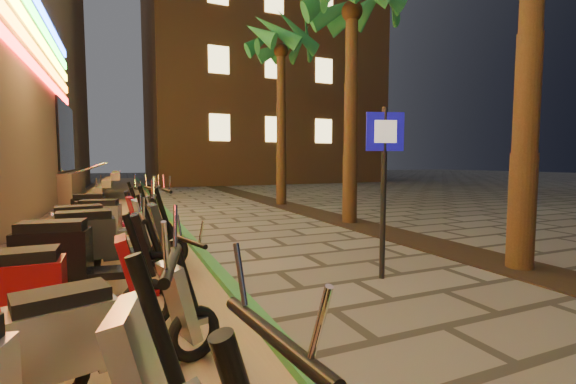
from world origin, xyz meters
name	(u,v)px	position (x,y,z in m)	size (l,w,h in m)	color
parking_strip	(108,221)	(-2.60, 10.00, 0.01)	(3.40, 60.00, 0.01)	#8C7251
green_curb	(169,216)	(-0.90, 10.00, 0.05)	(0.18, 60.00, 0.10)	#266632
planting_strip	(396,235)	(3.60, 5.00, 0.01)	(1.20, 40.00, 0.02)	black
apartment_block	(252,42)	(9.00, 32.00, 12.50)	(18.00, 16.06, 25.00)	brown
palm_c	(352,10)	(3.60, 7.00, 5.73)	(2.97, 3.02, 6.91)	#472D19
palm_d	(281,51)	(3.60, 12.00, 5.94)	(2.97, 3.02, 7.16)	#472D19
pedestrian_sign	(384,169)	(1.26, 2.44, 1.60)	(0.53, 0.19, 2.47)	black
scooter_5	(100,332)	(-2.36, 0.95, 0.47)	(1.53, 0.80, 1.09)	black
scooter_6	(53,291)	(-2.79, 1.94, 0.52)	(1.70, 0.60, 1.20)	black
scooter_7	(80,256)	(-2.68, 3.11, 0.57)	(1.86, 0.71, 1.31)	black
scooter_8	(107,240)	(-2.41, 4.05, 0.57)	(1.86, 0.65, 1.31)	black
scooter_9	(98,230)	(-2.57, 5.01, 0.56)	(1.83, 0.78, 1.29)	black
scooter_10	(115,221)	(-2.34, 6.16, 0.54)	(1.78, 0.78, 1.25)	black
scooter_11	(104,217)	(-2.58, 7.16, 0.49)	(1.60, 0.75, 1.12)	black
scooter_12	(101,210)	(-2.67, 8.25, 0.52)	(1.71, 0.60, 1.20)	black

